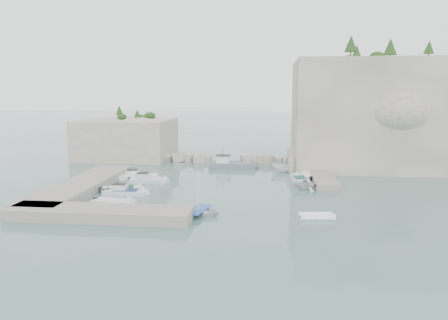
# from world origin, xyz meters

# --- Properties ---
(ground) EXTENTS (400.00, 400.00, 0.00)m
(ground) POSITION_xyz_m (0.00, 0.00, 0.00)
(ground) COLOR slate
(ground) RESTS_ON ground
(cliff_east) EXTENTS (26.00, 22.00, 17.00)m
(cliff_east) POSITION_xyz_m (23.00, 23.00, 8.50)
(cliff_east) COLOR beige
(cliff_east) RESTS_ON ground
(cliff_terrace) EXTENTS (8.00, 10.00, 2.50)m
(cliff_terrace) POSITION_xyz_m (13.00, 18.00, 1.25)
(cliff_terrace) COLOR beige
(cliff_terrace) RESTS_ON ground
(outcrop_west) EXTENTS (16.00, 14.00, 7.00)m
(outcrop_west) POSITION_xyz_m (-20.00, 25.00, 3.50)
(outcrop_west) COLOR beige
(outcrop_west) RESTS_ON ground
(quay_west) EXTENTS (5.00, 24.00, 1.10)m
(quay_west) POSITION_xyz_m (-17.00, -1.00, 0.55)
(quay_west) COLOR #9E9689
(quay_west) RESTS_ON ground
(quay_south) EXTENTS (18.00, 4.00, 1.10)m
(quay_south) POSITION_xyz_m (-10.00, -12.50, 0.55)
(quay_south) COLOR #9E9689
(quay_south) RESTS_ON ground
(ledge_east) EXTENTS (3.00, 16.00, 0.80)m
(ledge_east) POSITION_xyz_m (13.50, 10.00, 0.40)
(ledge_east) COLOR #9E9689
(ledge_east) RESTS_ON ground
(breakwater) EXTENTS (28.00, 3.00, 1.40)m
(breakwater) POSITION_xyz_m (-1.00, 22.00, 0.70)
(breakwater) COLOR beige
(breakwater) RESTS_ON ground
(motorboat_a) EXTENTS (6.04, 3.27, 1.40)m
(motorboat_a) POSITION_xyz_m (-12.22, 6.70, 0.00)
(motorboat_a) COLOR white
(motorboat_a) RESTS_ON ground
(motorboat_b) EXTENTS (5.69, 2.21, 1.40)m
(motorboat_b) POSITION_xyz_m (-10.09, 4.50, 0.00)
(motorboat_b) COLOR silver
(motorboat_b) RESTS_ON ground
(motorboat_c) EXTENTS (5.64, 3.31, 0.70)m
(motorboat_c) POSITION_xyz_m (-11.78, -1.20, 0.00)
(motorboat_c) COLOR silver
(motorboat_c) RESTS_ON ground
(motorboat_d) EXTENTS (5.78, 1.80, 1.40)m
(motorboat_d) POSITION_xyz_m (-10.81, -2.66, 0.00)
(motorboat_d) COLOR silver
(motorboat_d) RESTS_ON ground
(motorboat_e) EXTENTS (5.31, 3.08, 0.70)m
(motorboat_e) POSITION_xyz_m (-10.52, -7.36, 0.00)
(motorboat_e) COLOR silver
(motorboat_e) RESTS_ON ground
(rowboat) EXTENTS (5.01, 4.04, 0.92)m
(rowboat) POSITION_xyz_m (-0.77, -9.92, 0.00)
(rowboat) COLOR white
(rowboat) RESTS_ON ground
(inflatable_dinghy) EXTENTS (3.80, 2.15, 0.44)m
(inflatable_dinghy) POSITION_xyz_m (10.92, -9.81, 0.00)
(inflatable_dinghy) COLOR white
(inflatable_dinghy) RESTS_ON ground
(tender_east_a) EXTENTS (4.18, 3.89, 1.79)m
(tender_east_a) POSITION_xyz_m (10.77, 2.65, 0.00)
(tender_east_a) COLOR silver
(tender_east_a) RESTS_ON ground
(tender_east_b) EXTENTS (2.62, 5.20, 0.70)m
(tender_east_b) POSITION_xyz_m (10.28, 7.28, 0.00)
(tender_east_b) COLOR silver
(tender_east_b) RESTS_ON ground
(tender_east_c) EXTENTS (2.10, 5.33, 0.70)m
(tender_east_c) POSITION_xyz_m (11.61, 10.35, 0.00)
(tender_east_c) COLOR white
(tender_east_c) RESTS_ON ground
(tender_east_d) EXTENTS (4.43, 1.73, 1.70)m
(tender_east_d) POSITION_xyz_m (8.60, 13.97, 0.00)
(tender_east_d) COLOR white
(tender_east_d) RESTS_ON ground
(work_boat) EXTENTS (8.21, 2.65, 2.20)m
(work_boat) POSITION_xyz_m (0.12, 16.66, 0.00)
(work_boat) COLOR slate
(work_boat) RESTS_ON ground
(rowboat_mast) EXTENTS (0.10, 0.10, 4.20)m
(rowboat_mast) POSITION_xyz_m (-0.77, -9.92, 2.56)
(rowboat_mast) COLOR white
(rowboat_mast) RESTS_ON rowboat
(vegetation) EXTENTS (53.48, 13.88, 13.40)m
(vegetation) POSITION_xyz_m (17.83, 24.40, 17.93)
(vegetation) COLOR #1E4219
(vegetation) RESTS_ON ground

